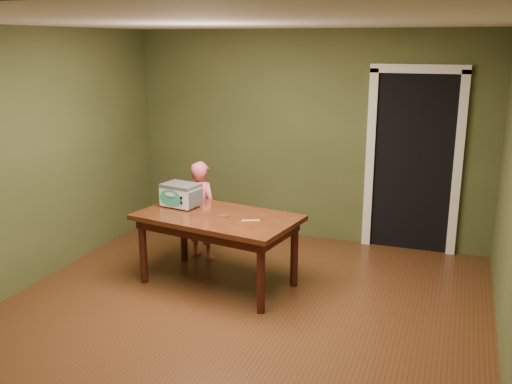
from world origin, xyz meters
TOP-DOWN VIEW (x-y plane):
  - floor at (0.00, 0.00)m, footprint 5.00×5.00m
  - room_shell at (0.00, 0.00)m, footprint 4.52×5.02m
  - doorway at (1.30, 2.78)m, footprint 1.10×0.66m
  - dining_table at (-0.44, 0.72)m, footprint 1.73×1.15m
  - toy_oven at (-0.93, 0.87)m, footprint 0.44×0.33m
  - baking_pan at (-0.36, 0.67)m, footprint 0.10×0.10m
  - spatula at (-0.05, 0.66)m, footprint 0.18×0.09m
  - child at (-0.92, 1.34)m, footprint 0.47×0.36m

SIDE VIEW (x-z plane):
  - floor at x=0.00m, z-range 0.00..0.00m
  - child at x=-0.92m, z-range 0.00..1.15m
  - dining_table at x=-0.44m, z-range 0.28..1.03m
  - spatula at x=-0.05m, z-range 0.75..0.76m
  - baking_pan at x=-0.36m, z-range 0.75..0.77m
  - toy_oven at x=-0.93m, z-range 0.76..1.01m
  - doorway at x=1.30m, z-range -0.07..2.18m
  - room_shell at x=0.00m, z-range 0.40..3.01m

